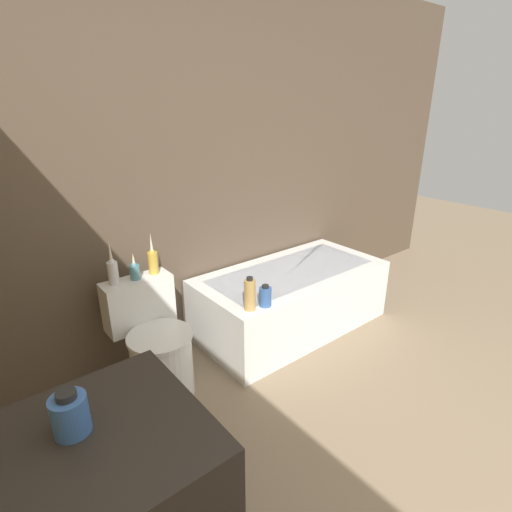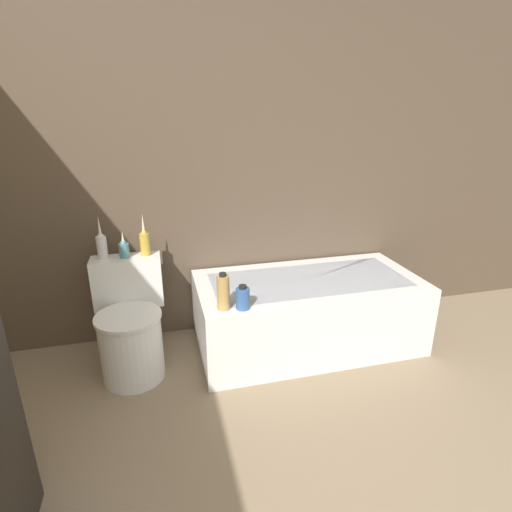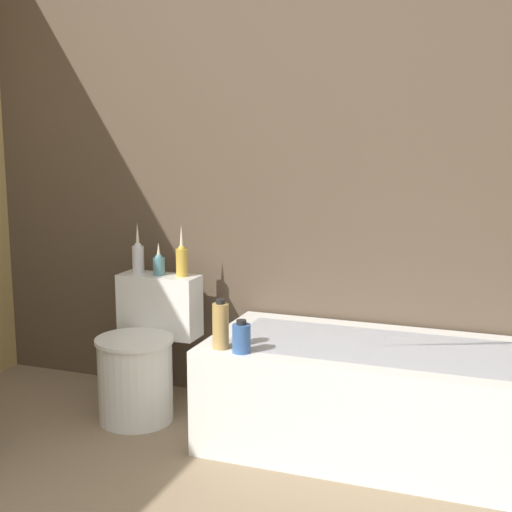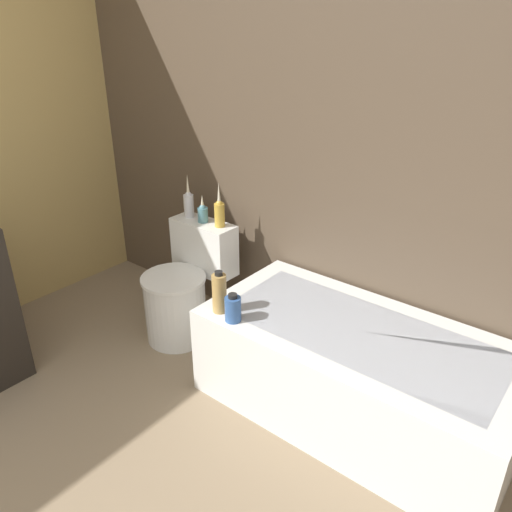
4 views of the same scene
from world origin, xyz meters
TOP-DOWN VIEW (x-y plane):
  - wall_back_tiled at (0.00, 2.41)m, footprint 6.40×0.06m
  - bathtub at (0.78, 1.99)m, footprint 1.50×0.74m
  - toilet at (-0.39, 1.97)m, footprint 0.43×0.55m
  - vase_gold at (-0.52, 2.17)m, footprint 0.06×0.06m
  - vase_silver at (-0.39, 2.16)m, footprint 0.06×0.06m
  - vase_bronze at (-0.26, 2.17)m, footprint 0.06×0.06m
  - shampoo_bottle_tall at (0.15, 1.71)m, footprint 0.07×0.07m
  - shampoo_bottle_short at (0.26, 1.69)m, footprint 0.08×0.08m

SIDE VIEW (x-z plane):
  - bathtub at x=0.78m, z-range 0.00..0.49m
  - toilet at x=-0.39m, z-range -0.04..0.65m
  - shampoo_bottle_short at x=0.26m, z-range 0.48..0.63m
  - shampoo_bottle_tall at x=0.15m, z-range 0.48..0.70m
  - vase_silver at x=-0.39m, z-range 0.67..0.84m
  - vase_bronze at x=-0.26m, z-range 0.65..0.92m
  - vase_gold at x=-0.52m, z-range 0.65..0.92m
  - wall_back_tiled at x=0.00m, z-range 0.00..2.60m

